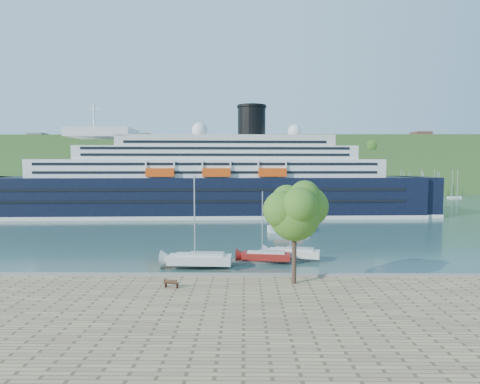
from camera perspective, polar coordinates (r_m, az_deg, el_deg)
ground at (r=41.51m, az=-1.61°, el=-13.14°), size 400.00×400.00×0.00m
far_hillside at (r=184.64m, az=0.15°, el=3.93°), size 400.00×50.00×24.00m
quay_coping at (r=41.00m, az=-1.62°, el=-11.69°), size 220.00×0.50×0.30m
cruise_ship at (r=95.48m, az=-5.72°, el=4.48°), size 117.05×22.37×26.14m
park_bench at (r=37.90m, az=-9.72°, el=-12.63°), size 1.42×0.82×0.86m
promenade_tree at (r=37.93m, az=7.75°, el=-5.13°), size 6.33×6.33×10.49m
floating_pontoon at (r=50.08m, az=-0.07°, el=-9.93°), size 16.38×5.48×0.36m
sailboat_white_near at (r=46.85m, az=-5.78°, el=-4.57°), size 8.25×2.62×10.54m
sailboat_red at (r=49.49m, az=3.73°, el=-5.29°), size 6.75×2.57×8.50m
sailboat_white_far at (r=51.19m, az=7.73°, el=-4.66°), size 7.33×3.52×9.13m
tender_launch at (r=73.02m, az=6.88°, el=-4.87°), size 7.64×3.47×2.04m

